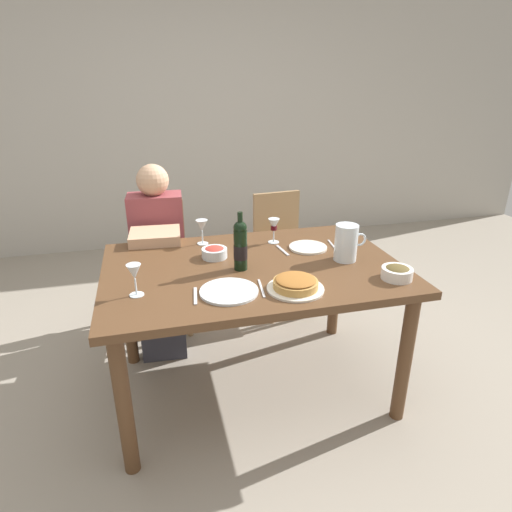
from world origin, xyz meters
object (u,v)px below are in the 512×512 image
object	(u,v)px
wine_bottle	(240,245)
olive_bowl	(397,272)
wine_glass_centre	(202,227)
dinner_plate_left_setting	(229,291)
salad_bowl	(214,252)
diner_left	(158,253)
wine_glass_left_diner	(274,226)
chair_left	(160,257)
dinner_plate_right_setting	(308,247)
dining_table	(253,282)
baked_tart	(296,284)
water_pitcher	(346,245)
chair_right	(281,244)
wine_glass_right_diner	(134,273)

from	to	relation	value
wine_bottle	olive_bowl	size ratio (longest dim) A/B	2.01
wine_glass_centre	olive_bowl	bearing A→B (deg)	-39.90
dinner_plate_left_setting	salad_bowl	bearing A→B (deg)	89.46
diner_left	olive_bowl	bearing A→B (deg)	141.84
diner_left	wine_glass_left_diner	bearing A→B (deg)	155.18
dinner_plate_left_setting	chair_left	distance (m)	1.21
wine_glass_left_diner	dinner_plate_right_setting	world-z (taller)	wine_glass_left_diner
dining_table	wine_bottle	world-z (taller)	wine_bottle
olive_bowl	wine_glass_left_diner	bearing A→B (deg)	124.81
baked_tart	chair_left	size ratio (longest dim) A/B	0.30
water_pitcher	dinner_plate_left_setting	bearing A→B (deg)	-161.84
olive_bowl	chair_right	world-z (taller)	chair_right
wine_glass_centre	diner_left	size ratio (longest dim) A/B	0.12
water_pitcher	wine_glass_right_diner	distance (m)	1.07
water_pitcher	wine_glass_left_diner	world-z (taller)	water_pitcher
wine_bottle	chair_right	xyz separation A→B (m)	(0.51, 0.94, -0.39)
water_pitcher	baked_tart	distance (m)	0.46
baked_tart	salad_bowl	distance (m)	0.55
wine_glass_left_diner	wine_glass_right_diner	world-z (taller)	wine_glass_right_diner
wine_glass_centre	diner_left	world-z (taller)	diner_left
wine_glass_centre	chair_left	distance (m)	0.68
olive_bowl	chair_right	size ratio (longest dim) A/B	0.17
wine_glass_left_diner	chair_right	world-z (taller)	wine_glass_left_diner
diner_left	wine_glass_right_diner	bearing A→B (deg)	85.76
wine_bottle	chair_right	size ratio (longest dim) A/B	0.34
dining_table	chair_right	distance (m)	1.02
olive_bowl	dinner_plate_left_setting	size ratio (longest dim) A/B	0.56
olive_bowl	wine_glass_right_diner	world-z (taller)	wine_glass_right_diner
wine_glass_right_diner	dining_table	bearing A→B (deg)	18.34
salad_bowl	wine_bottle	bearing A→B (deg)	-60.41
water_pitcher	wine_glass_centre	xyz separation A→B (m)	(-0.69, 0.42, 0.02)
wine_bottle	water_pitcher	size ratio (longest dim) A/B	1.54
wine_glass_left_diner	dinner_plate_left_setting	xyz separation A→B (m)	(-0.37, -0.56, -0.10)
salad_bowl	dinner_plate_left_setting	distance (m)	0.42
olive_bowl	wine_glass_left_diner	xyz separation A→B (m)	(-0.43, 0.62, 0.07)
dining_table	diner_left	xyz separation A→B (m)	(-0.46, 0.65, -0.05)
dinner_plate_right_setting	water_pitcher	bearing A→B (deg)	-57.75
dining_table	olive_bowl	size ratio (longest dim) A/B	10.20
wine_glass_left_diner	chair_left	world-z (taller)	wine_glass_left_diner
olive_bowl	wine_glass_centre	distance (m)	1.09
wine_glass_centre	dinner_plate_right_setting	xyz separation A→B (m)	(0.56, -0.22, -0.10)
wine_bottle	dinner_plate_right_setting	bearing A→B (deg)	23.20
olive_bowl	diner_left	distance (m)	1.47
diner_left	chair_left	bearing A→B (deg)	-89.36
dining_table	wine_glass_centre	world-z (taller)	wine_glass_centre
wine_glass_left_diner	olive_bowl	bearing A→B (deg)	-55.19
dinner_plate_left_setting	dinner_plate_right_setting	distance (m)	0.68
salad_bowl	wine_glass_centre	bearing A→B (deg)	98.58
dining_table	wine_bottle	size ratio (longest dim) A/B	5.07
dining_table	chair_left	bearing A→B (deg)	116.63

